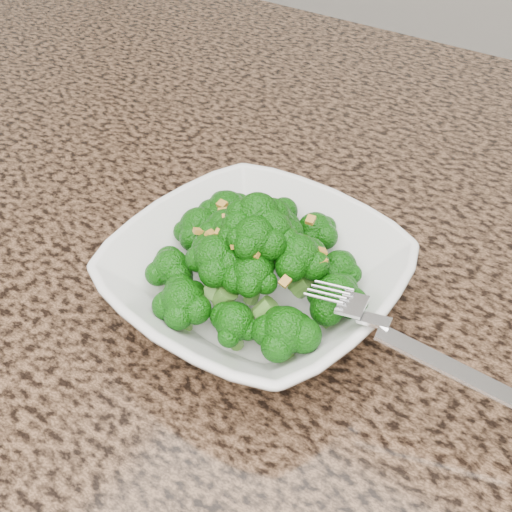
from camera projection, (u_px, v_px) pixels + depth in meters
The scene contains 5 objects.
granite_counter at pixel (283, 273), 0.57m from camera, with size 1.64×1.04×0.03m, color brown.
bowl at pixel (256, 278), 0.50m from camera, with size 0.22×0.22×0.05m, color white.
broccoli_pile at pixel (256, 220), 0.46m from camera, with size 0.19×0.19×0.06m, color #11590A, non-canonical shape.
garlic_topping at pixel (256, 181), 0.44m from camera, with size 0.12×0.12×0.01m, color gold, non-canonical shape.
fork at pixel (380, 323), 0.42m from camera, with size 0.18×0.03×0.01m, color silver, non-canonical shape.
Camera 1 is at (0.21, -0.06, 1.27)m, focal length 45.00 mm.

